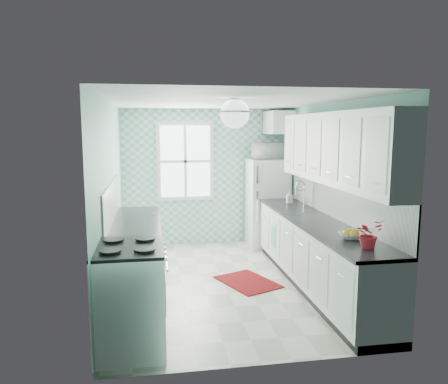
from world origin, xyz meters
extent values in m
cube|color=beige|center=(0.00, 0.00, -0.01)|extent=(3.00, 4.40, 0.02)
cube|color=white|center=(0.00, 0.00, 2.51)|extent=(3.00, 4.40, 0.02)
cube|color=#69AD99|center=(0.00, 2.21, 1.25)|extent=(3.00, 0.02, 2.50)
cube|color=#69AD99|center=(0.00, -2.21, 1.25)|extent=(3.00, 0.02, 2.50)
cube|color=#69AD99|center=(-1.51, 0.00, 1.25)|extent=(0.02, 4.40, 2.50)
cube|color=#69AD99|center=(1.51, 0.00, 1.25)|extent=(0.02, 4.40, 2.50)
cube|color=#6EC6B7|center=(0.00, 2.19, 1.25)|extent=(3.00, 0.01, 2.50)
cube|color=white|center=(-0.35, 2.17, 1.55)|extent=(1.04, 0.05, 1.44)
cube|color=white|center=(-0.35, 2.15, 1.55)|extent=(0.90, 0.02, 1.30)
cube|color=white|center=(1.49, -0.40, 1.20)|extent=(0.02, 3.60, 0.51)
cube|color=white|center=(-1.49, -0.07, 1.20)|extent=(0.02, 2.15, 0.51)
cube|color=white|center=(1.33, -0.60, 1.90)|extent=(0.33, 3.20, 0.90)
cube|color=white|center=(1.30, 1.83, 2.25)|extent=(0.40, 0.74, 0.40)
cylinder|color=silver|center=(0.00, -0.80, 2.48)|extent=(0.14, 0.14, 0.04)
cylinder|color=silver|center=(0.00, -0.80, 2.41)|extent=(0.02, 0.02, 0.12)
sphere|color=white|center=(0.00, -0.80, 2.32)|extent=(0.34, 0.34, 0.34)
cube|color=white|center=(1.20, -0.40, 0.45)|extent=(0.60, 3.60, 0.90)
cube|color=black|center=(1.19, -0.40, 0.92)|extent=(0.63, 3.60, 0.04)
cube|color=white|center=(-1.20, -0.07, 0.45)|extent=(0.60, 2.15, 0.90)
cube|color=black|center=(-1.19, -0.07, 0.92)|extent=(0.63, 2.15, 0.04)
cube|color=white|center=(1.11, 1.80, 0.80)|extent=(0.70, 0.66, 1.60)
cube|color=silver|center=(1.11, 1.46, 1.17)|extent=(0.68, 0.01, 0.02)
cube|color=silver|center=(0.83, 1.45, 1.36)|extent=(0.03, 0.03, 0.30)
cube|color=silver|center=(0.83, 1.45, 0.80)|extent=(0.03, 0.03, 0.54)
cube|color=white|center=(-1.20, -1.65, 0.51)|extent=(0.66, 0.84, 1.00)
cube|color=black|center=(-1.20, -1.65, 1.01)|extent=(0.66, 0.84, 0.03)
cube|color=black|center=(-0.86, -1.65, 0.58)|extent=(0.01, 0.55, 0.33)
cube|color=silver|center=(1.20, 0.57, 0.92)|extent=(0.48, 0.40, 0.12)
cylinder|color=silver|center=(1.37, 0.57, 1.12)|extent=(0.02, 0.02, 0.30)
torus|color=silver|center=(1.31, 0.57, 1.31)|extent=(0.16, 0.02, 0.16)
cube|color=maroon|center=(0.34, -0.06, 0.01)|extent=(0.91, 1.05, 0.01)
cube|color=#5DAA9B|center=(0.89, 0.58, 0.48)|extent=(0.10, 0.21, 0.33)
imported|color=white|center=(1.20, -1.41, 0.97)|extent=(0.31, 0.31, 0.07)
imported|color=red|center=(1.20, -1.80, 1.09)|extent=(0.33, 0.31, 0.30)
imported|color=#8EAEC4|center=(1.25, 0.93, 1.04)|extent=(0.09, 0.09, 0.20)
imported|color=silver|center=(1.11, 1.80, 1.75)|extent=(0.54, 0.37, 0.29)
camera|label=1|loc=(-0.96, -5.82, 2.16)|focal=35.00mm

